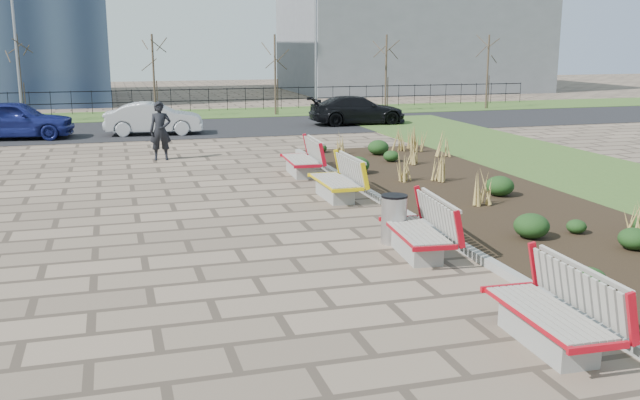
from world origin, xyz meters
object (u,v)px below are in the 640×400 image
object	(u,v)px
bench_a	(548,308)
car_silver	(154,119)
bench_c	(335,178)
lamp_east	(316,55)
litter_bin	(394,220)
pedestrian	(160,131)
bench_b	(416,228)
lamp_west	(17,56)
car_blue	(14,119)
car_black	(357,110)
bench_d	(300,157)

from	to	relation	value
bench_a	car_silver	world-z (taller)	car_silver
bench_c	lamp_east	size ratio (longest dim) A/B	0.35
litter_bin	pedestrian	xyz separation A→B (m)	(-3.53, 11.01, 0.48)
bench_b	lamp_west	world-z (taller)	lamp_west
bench_a	car_blue	distance (m)	24.05
bench_c	pedestrian	bearing A→B (deg)	117.29
bench_c	litter_bin	bearing A→B (deg)	-91.02
litter_bin	bench_a	bearing A→B (deg)	-89.07
bench_a	pedestrian	bearing A→B (deg)	104.70
litter_bin	lamp_west	xyz separation A→B (m)	(-8.92, 23.10, 2.59)
bench_a	car_black	size ratio (longest dim) A/B	0.48
bench_d	car_silver	distance (m)	10.74
litter_bin	car_black	world-z (taller)	car_black
bench_b	bench_c	bearing A→B (deg)	95.52
lamp_west	lamp_east	bearing A→B (deg)	0.00
bench_b	car_black	size ratio (longest dim) A/B	0.48
bench_c	bench_d	bearing A→B (deg)	90.12
bench_a	bench_d	world-z (taller)	same
litter_bin	car_blue	bearing A→B (deg)	116.12
bench_c	bench_b	bearing A→B (deg)	-89.88
car_silver	lamp_east	distance (m)	10.45
bench_d	bench_b	bearing A→B (deg)	-87.22
bench_b	lamp_west	xyz separation A→B (m)	(-9.00, 23.92, 2.54)
bench_a	litter_bin	bearing A→B (deg)	92.84
pedestrian	car_blue	size ratio (longest dim) A/B	0.43
pedestrian	car_blue	world-z (taller)	pedestrian
bench_b	litter_bin	xyz separation A→B (m)	(-0.08, 0.82, -0.05)
bench_d	car_blue	distance (m)	13.47
car_blue	bench_a	bearing A→B (deg)	-151.63
bench_d	car_black	size ratio (longest dim) A/B	0.48
bench_b	bench_d	bearing A→B (deg)	95.52
litter_bin	lamp_east	size ratio (longest dim) A/B	0.15
pedestrian	car_silver	xyz separation A→B (m)	(0.17, 6.41, -0.27)
pedestrian	lamp_east	xyz separation A→B (m)	(8.61, 12.09, 2.11)
bench_a	car_silver	xyz separation A→B (m)	(-3.44, 22.30, 0.16)
litter_bin	lamp_east	xyz separation A→B (m)	(5.08, 23.10, 2.59)
bench_d	pedestrian	bearing A→B (deg)	136.59
bench_a	bench_d	bearing A→B (deg)	91.91
litter_bin	bench_c	bearing A→B (deg)	88.86
bench_d	car_black	distance (m)	12.57
bench_c	car_black	size ratio (longest dim) A/B	0.48
bench_c	car_blue	size ratio (longest dim) A/B	0.48
car_black	lamp_west	xyz separation A→B (m)	(-14.63, 4.62, 2.38)
bench_d	lamp_west	xyz separation A→B (m)	(-9.00, 15.85, 2.54)
bench_a	bench_c	world-z (taller)	same
bench_a	car_black	bearing A→B (deg)	78.35
bench_d	lamp_west	bearing A→B (deg)	122.37
bench_d	bench_a	bearing A→B (deg)	-87.22
bench_a	lamp_west	size ratio (longest dim) A/B	0.35
litter_bin	car_silver	xyz separation A→B (m)	(-3.36, 17.42, 0.21)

